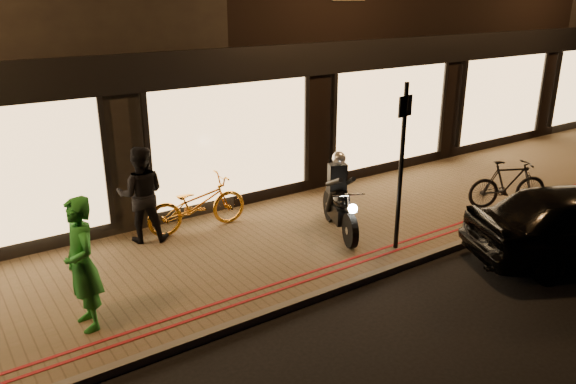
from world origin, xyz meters
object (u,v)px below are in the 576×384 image
at_px(motorcycle, 339,202).
at_px(bicycle_gold, 197,204).
at_px(person_green, 82,264).
at_px(sign_post, 402,159).

height_order(motorcycle, bicycle_gold, motorcycle).
height_order(bicycle_gold, person_green, person_green).
height_order(sign_post, person_green, sign_post).
height_order(motorcycle, sign_post, sign_post).
distance_m(sign_post, person_green, 5.43).
bearing_deg(person_green, sign_post, 80.68).
bearing_deg(person_green, motorcycle, 93.30).
bearing_deg(sign_post, person_green, 173.96).
xyz_separation_m(sign_post, person_green, (-5.35, 0.57, -0.73)).
xyz_separation_m(motorcycle, bicycle_gold, (-2.20, 1.67, -0.09)).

